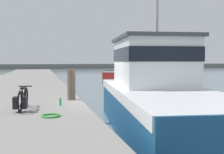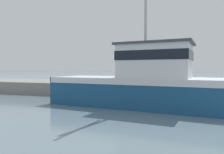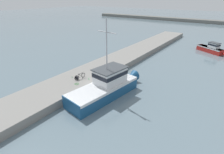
{
  "view_description": "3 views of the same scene",
  "coord_description": "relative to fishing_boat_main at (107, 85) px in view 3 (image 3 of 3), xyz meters",
  "views": [
    {
      "loc": [
        -2.52,
        -10.48,
        2.53
      ],
      "look_at": [
        -0.36,
        -2.0,
        2.0
      ],
      "focal_mm": 45.0,
      "sensor_mm": 36.0,
      "label": 1
    },
    {
      "loc": [
        13.24,
        0.79,
        2.07
      ],
      "look_at": [
        0.22,
        -3.44,
        1.53
      ],
      "focal_mm": 35.0,
      "sensor_mm": 36.0,
      "label": 2
    },
    {
      "loc": [
        12.81,
        -15.84,
        10.98
      ],
      "look_at": [
        0.29,
        1.53,
        1.1
      ],
      "focal_mm": 28.0,
      "sensor_mm": 36.0,
      "label": 3
    }
  ],
  "objects": [
    {
      "name": "ground_plane",
      "position": [
        -1.49,
        1.19,
        -1.33
      ],
      "size": [
        320.0,
        320.0,
        0.0
      ],
      "primitive_type": "plane",
      "color": "slate"
    },
    {
      "name": "fishing_boat_main",
      "position": [
        0.0,
        0.0,
        0.0
      ],
      "size": [
        4.2,
        11.12,
        8.99
      ],
      "rotation": [
        0.0,
        0.0,
        -0.13
      ],
      "color": "navy",
      "rests_on": "ground_plane"
    },
    {
      "name": "boat_white_moored",
      "position": [
        7.37,
        27.34,
        -0.47
      ],
      "size": [
        6.44,
        4.56,
        2.26
      ],
      "rotation": [
        0.0,
        0.0,
        -2.11
      ],
      "color": "#AD231E",
      "rests_on": "ground_plane"
    },
    {
      "name": "water_bottle_by_bike",
      "position": [
        -3.36,
        0.47,
        -0.24
      ],
      "size": [
        0.07,
        0.07,
        0.26
      ],
      "primitive_type": "cylinder",
      "color": "green",
      "rests_on": "dock_pier"
    },
    {
      "name": "dock_pier",
      "position": [
        -5.21,
        1.19,
        -0.85
      ],
      "size": [
        5.49,
        80.0,
        0.96
      ],
      "primitive_type": "cube",
      "color": "gray",
      "rests_on": "ground_plane"
    },
    {
      "name": "hose_coil",
      "position": [
        -3.74,
        -1.37,
        -0.35
      ],
      "size": [
        0.53,
        0.53,
        0.05
      ],
      "primitive_type": "torus",
      "color": "green",
      "rests_on": "dock_pier"
    },
    {
      "name": "mooring_post",
      "position": [
        -2.83,
        1.84,
        0.23
      ],
      "size": [
        0.32,
        0.32,
        1.22
      ],
      "primitive_type": "cylinder",
      "color": "brown",
      "rests_on": "dock_pier"
    },
    {
      "name": "bicycle_touring",
      "position": [
        -4.58,
        -0.13,
        -0.04
      ],
      "size": [
        0.55,
        1.76,
        0.72
      ],
      "rotation": [
        0.0,
        0.0,
        -0.11
      ],
      "color": "black",
      "rests_on": "dock_pier"
    },
    {
      "name": "water_bottle_on_curb",
      "position": [
        -5.63,
        -0.4,
        -0.27
      ],
      "size": [
        0.06,
        0.06,
        0.21
      ],
      "primitive_type": "cylinder",
      "color": "green",
      "rests_on": "dock_pier"
    }
  ]
}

